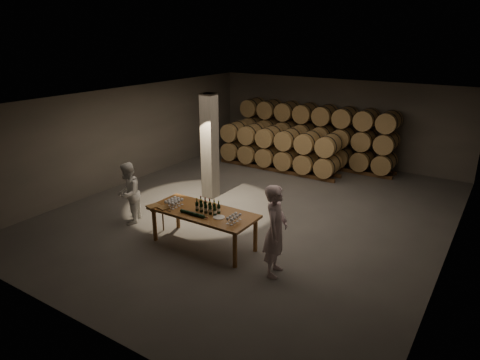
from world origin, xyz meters
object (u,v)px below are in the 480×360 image
Objects in this scene: tasting_table at (203,215)px; notebook_near at (163,208)px; plate at (219,217)px; person_woman at (128,193)px; stool at (157,212)px; person_man at (276,231)px; bottle_cluster at (208,208)px.

notebook_near reaches higher than tasting_table.
person_woman is (-3.01, 0.08, -0.07)m from plate.
plate is at bearing 58.94° from person_woman.
person_woman is at bearing -179.46° from notebook_near.
plate reaches higher than tasting_table.
person_woman reaches higher than stool.
tasting_table is 1.51m from stool.
plate is 1.50m from person_man.
tasting_table is 0.25m from bottle_cluster.
person_woman is at bearing 74.45° from person_man.
plate is at bearing -2.94° from stool.
person_man is (1.49, -0.08, 0.09)m from plate.
stool is at bearing 73.54° from person_man.
notebook_near is at bearing -156.50° from tasting_table.
bottle_cluster is 2.25× the size of plate.
stool is 0.38× the size of person_woman.
notebook_near is (-1.02, -0.41, -0.10)m from bottle_cluster.
plate is (0.53, -0.10, 0.11)m from tasting_table.
person_man is 4.51m from person_woman.
notebook_near is at bearing -168.47° from plate.
notebook_near is 0.81m from stool.
tasting_table is at bearing -0.19° from stool.
notebook_near reaches higher than plate.
bottle_cluster is 2.37× the size of notebook_near.
notebook_near is 0.13× the size of person_man.
person_man reaches higher than bottle_cluster.
tasting_table is 1.30× the size of person_man.
tasting_table reaches higher than stool.
stool is (-1.61, -0.01, -0.50)m from bottle_cluster.
bottle_cluster is (0.13, 0.02, 0.22)m from tasting_table.
person_woman is (-1.59, 0.38, -0.08)m from notebook_near.
plate is 0.42× the size of stool.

